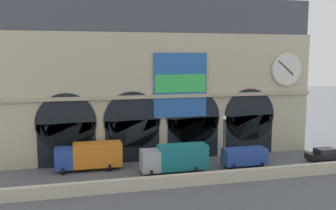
{
  "coord_description": "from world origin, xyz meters",
  "views": [
    {
      "loc": [
        -10.86,
        -40.0,
        13.09
      ],
      "look_at": [
        0.6,
        5.0,
        6.96
      ],
      "focal_mm": 40.19,
      "sensor_mm": 36.0,
      "label": 1
    }
  ],
  "objects_px": {
    "street_lamp_quayside": "(224,139)",
    "box_truck_midwest": "(90,155)",
    "van_mideast": "(244,156)",
    "car_east": "(324,154)",
    "box_truck_center": "(175,158)"
  },
  "relations": [
    {
      "from": "car_east",
      "to": "van_mideast",
      "type": "bearing_deg",
      "value": 179.47
    },
    {
      "from": "van_mideast",
      "to": "street_lamp_quayside",
      "type": "height_order",
      "value": "street_lamp_quayside"
    },
    {
      "from": "van_mideast",
      "to": "car_east",
      "type": "relative_size",
      "value": 1.18
    },
    {
      "from": "car_east",
      "to": "street_lamp_quayside",
      "type": "distance_m",
      "value": 16.07
    },
    {
      "from": "box_truck_midwest",
      "to": "van_mideast",
      "type": "distance_m",
      "value": 18.11
    },
    {
      "from": "car_east",
      "to": "street_lamp_quayside",
      "type": "relative_size",
      "value": 0.64
    },
    {
      "from": "box_truck_midwest",
      "to": "box_truck_center",
      "type": "bearing_deg",
      "value": -20.03
    },
    {
      "from": "van_mideast",
      "to": "box_truck_center",
      "type": "bearing_deg",
      "value": -178.89
    },
    {
      "from": "box_truck_center",
      "to": "van_mideast",
      "type": "xyz_separation_m",
      "value": [
        8.58,
        0.17,
        -0.45
      ]
    },
    {
      "from": "van_mideast",
      "to": "car_east",
      "type": "height_order",
      "value": "van_mideast"
    },
    {
      "from": "box_truck_center",
      "to": "van_mideast",
      "type": "height_order",
      "value": "box_truck_center"
    },
    {
      "from": "street_lamp_quayside",
      "to": "box_truck_midwest",
      "type": "bearing_deg",
      "value": 152.11
    },
    {
      "from": "box_truck_center",
      "to": "box_truck_midwest",
      "type": "bearing_deg",
      "value": 159.97
    },
    {
      "from": "box_truck_midwest",
      "to": "street_lamp_quayside",
      "type": "height_order",
      "value": "street_lamp_quayside"
    },
    {
      "from": "box_truck_center",
      "to": "car_east",
      "type": "xyz_separation_m",
      "value": [
        19.43,
        0.07,
        -0.9
      ]
    }
  ]
}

